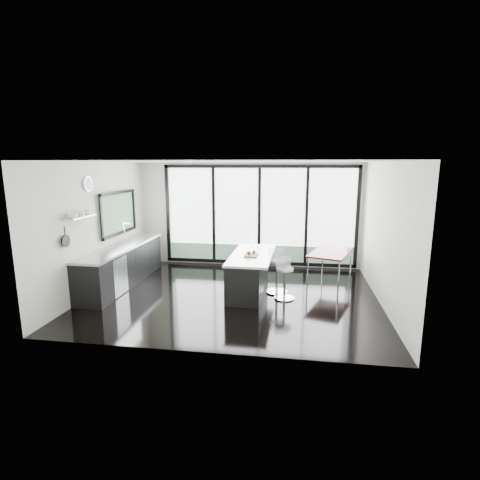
% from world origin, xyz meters
% --- Properties ---
extents(floor, '(6.00, 5.00, 0.00)m').
position_xyz_m(floor, '(0.00, 0.00, 0.00)').
color(floor, black).
rests_on(floor, ground).
extents(ceiling, '(6.00, 5.00, 0.00)m').
position_xyz_m(ceiling, '(0.00, 0.00, 2.80)').
color(ceiling, white).
rests_on(ceiling, wall_back).
extents(wall_back, '(6.00, 0.09, 2.80)m').
position_xyz_m(wall_back, '(0.27, 2.47, 1.27)').
color(wall_back, silver).
rests_on(wall_back, ground).
extents(wall_front, '(6.00, 0.00, 2.80)m').
position_xyz_m(wall_front, '(0.00, -2.50, 1.40)').
color(wall_front, silver).
rests_on(wall_front, ground).
extents(wall_left, '(0.26, 5.00, 2.80)m').
position_xyz_m(wall_left, '(-2.97, 0.27, 1.56)').
color(wall_left, silver).
rests_on(wall_left, ground).
extents(wall_right, '(0.00, 5.00, 2.80)m').
position_xyz_m(wall_right, '(3.00, 0.00, 1.40)').
color(wall_right, silver).
rests_on(wall_right, ground).
extents(counter_cabinets, '(0.69, 3.24, 1.36)m').
position_xyz_m(counter_cabinets, '(-2.67, 0.40, 0.46)').
color(counter_cabinets, black).
rests_on(counter_cabinets, floor).
extents(island, '(0.90, 2.08, 1.10)m').
position_xyz_m(island, '(0.29, 0.33, 0.43)').
color(island, black).
rests_on(island, floor).
extents(bar_stool_near, '(0.53, 0.53, 0.67)m').
position_xyz_m(bar_stool_near, '(1.08, -0.04, 0.33)').
color(bar_stool_near, silver).
rests_on(bar_stool_near, floor).
extents(bar_stool_far, '(0.55, 0.55, 0.74)m').
position_xyz_m(bar_stool_far, '(0.91, 0.32, 0.37)').
color(bar_stool_far, silver).
rests_on(bar_stool_far, floor).
extents(red_table, '(1.20, 1.57, 0.74)m').
position_xyz_m(red_table, '(2.11, 1.26, 0.37)').
color(red_table, maroon).
rests_on(red_table, floor).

